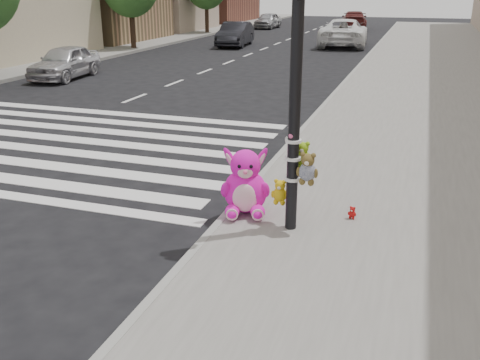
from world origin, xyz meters
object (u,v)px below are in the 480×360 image
at_px(pink_bunny, 245,186).
at_px(car_silver_far, 65,62).
at_px(red_teddy, 352,213).
at_px(car_dark_far, 235,34).
at_px(car_white_near, 344,33).
at_px(signal_pole, 296,120).

xyz_separation_m(pink_bunny, car_silver_far, (-10.77, 10.53, 0.06)).
height_order(red_teddy, car_silver_far, car_silver_far).
relative_size(red_teddy, car_dark_far, 0.05).
bearing_deg(red_teddy, pink_bunny, -156.90).
xyz_separation_m(red_teddy, car_silver_far, (-12.36, 10.24, 0.39)).
xyz_separation_m(pink_bunny, car_dark_far, (-8.31, 23.65, 0.13)).
relative_size(pink_bunny, car_white_near, 0.19).
bearing_deg(red_teddy, car_silver_far, 153.32).
distance_m(signal_pole, car_dark_far, 25.65).
relative_size(signal_pole, car_silver_far, 1.08).
xyz_separation_m(signal_pole, car_dark_far, (-9.13, 23.95, -1.03)).
height_order(red_teddy, car_white_near, car_white_near).
xyz_separation_m(pink_bunny, red_teddy, (1.59, 0.28, -0.33)).
height_order(signal_pole, red_teddy, signal_pole).
distance_m(pink_bunny, red_teddy, 1.65).
height_order(pink_bunny, car_silver_far, car_silver_far).
bearing_deg(car_white_near, car_silver_far, 55.75).
height_order(signal_pole, pink_bunny, signal_pole).
bearing_deg(signal_pole, pink_bunny, 159.79).
relative_size(car_silver_far, car_white_near, 0.65).
bearing_deg(pink_bunny, car_dark_far, 92.17).
xyz_separation_m(signal_pole, car_silver_far, (-11.58, 10.83, -1.10)).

